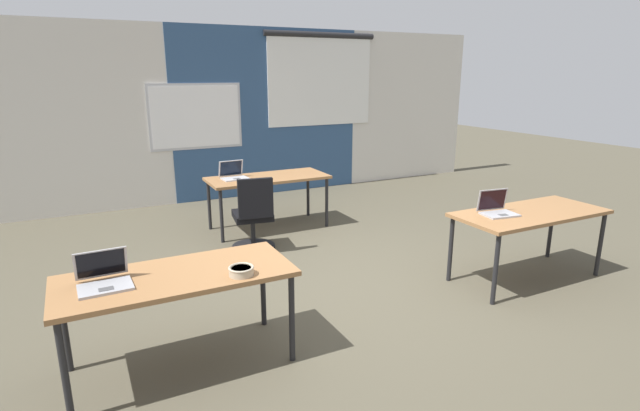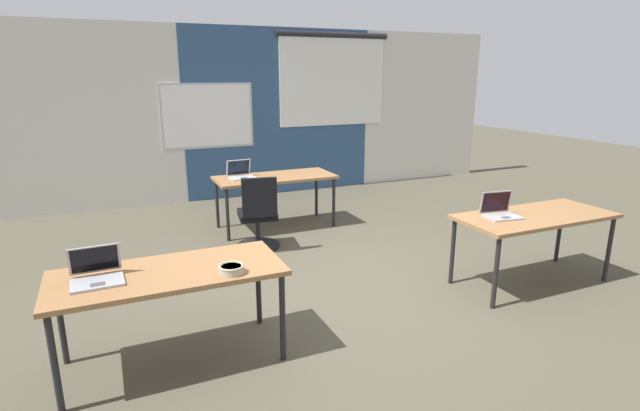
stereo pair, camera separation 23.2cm
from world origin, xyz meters
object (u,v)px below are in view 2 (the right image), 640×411
at_px(desk_near_right, 535,220).
at_px(laptop_near_left_end, 96,274).
at_px(laptop_far_left, 241,174).
at_px(laptop_near_right_inner, 500,212).
at_px(desk_near_left, 169,279).
at_px(desk_far_center, 275,180).
at_px(chair_far_left, 258,219).
at_px(snack_bowl, 231,269).

relative_size(desk_near_right, laptop_near_left_end, 4.70).
bearing_deg(laptop_far_left, laptop_near_right_inner, -61.31).
bearing_deg(desk_near_left, laptop_near_right_inner, 1.57).
relative_size(desk_far_center, chair_far_left, 1.74).
distance_m(laptop_near_right_inner, snack_bowl, 2.74).
distance_m(desk_near_left, laptop_far_left, 3.16).
distance_m(desk_near_right, chair_far_left, 3.04).
xyz_separation_m(desk_near_left, laptop_near_right_inner, (3.12, 0.09, 0.11)).
relative_size(laptop_far_left, laptop_near_left_end, 1.03).
distance_m(desk_near_right, snack_bowl, 3.11).
distance_m(laptop_far_left, laptop_near_left_end, 3.37).
bearing_deg(snack_bowl, desk_near_right, 4.18).
xyz_separation_m(laptop_near_right_inner, chair_far_left, (-1.85, 1.96, -0.39)).
relative_size(desk_near_left, laptop_far_left, 4.56).
relative_size(chair_far_left, snack_bowl, 5.18).
relative_size(desk_near_left, desk_near_right, 1.00).
bearing_deg(laptop_near_right_inner, laptop_near_left_end, -170.80).
relative_size(laptop_near_right_inner, laptop_far_left, 1.04).
bearing_deg(laptop_far_left, desk_near_left, -118.73).
bearing_deg(laptop_near_right_inner, chair_far_left, 141.41).
distance_m(desk_near_left, snack_bowl, 0.47).
height_order(desk_near_right, snack_bowl, snack_bowl).
relative_size(desk_near_right, laptop_near_right_inner, 4.40).
xyz_separation_m(desk_near_right, laptop_near_right_inner, (-0.38, 0.09, 0.11)).
xyz_separation_m(desk_far_center, laptop_near_left_end, (-2.21, -2.79, 0.11)).
bearing_deg(laptop_far_left, laptop_near_left_end, -125.92).
height_order(laptop_near_left_end, snack_bowl, laptop_near_left_end).
height_order(desk_near_right, desk_far_center, same).
height_order(laptop_near_right_inner, laptop_far_left, laptop_near_right_inner).
relative_size(desk_near_left, chair_far_left, 1.74).
relative_size(laptop_far_left, snack_bowl, 1.98).
distance_m(desk_near_right, laptop_near_left_end, 3.96).
distance_m(laptop_near_right_inner, chair_far_left, 2.72).
bearing_deg(laptop_near_left_end, desk_far_center, 49.65).
bearing_deg(desk_near_left, chair_far_left, 58.08).
xyz_separation_m(desk_near_left, chair_far_left, (1.27, 2.04, -0.28)).
distance_m(desk_far_center, laptop_far_left, 0.47).
distance_m(desk_near_right, laptop_near_right_inner, 0.40).
relative_size(desk_near_right, laptop_far_left, 4.56).
xyz_separation_m(desk_near_left, laptop_near_left_end, (-0.46, 0.01, 0.11)).
distance_m(desk_far_center, laptop_near_right_inner, 3.04).
height_order(laptop_near_right_inner, chair_far_left, laptop_near_right_inner).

